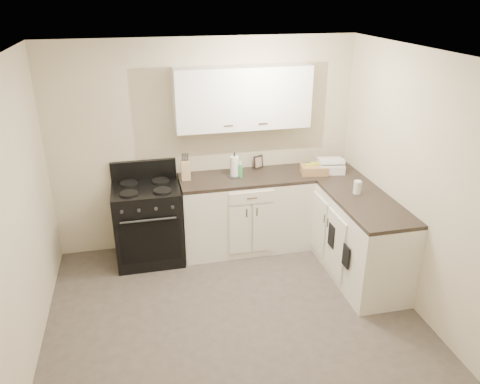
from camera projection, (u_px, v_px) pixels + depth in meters
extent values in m
plane|color=#473F38|center=(238.00, 328.00, 4.46)|extent=(3.60, 3.60, 0.00)
plane|color=white|center=(238.00, 59.00, 3.46)|extent=(3.60, 3.60, 0.00)
plane|color=beige|center=(205.00, 146.00, 5.57)|extent=(3.60, 0.00, 3.60)
plane|color=beige|center=(428.00, 192.00, 4.33)|extent=(0.00, 3.60, 3.60)
plane|color=beige|center=(10.00, 233.00, 3.59)|extent=(0.00, 3.60, 3.60)
plane|color=beige|center=(316.00, 363.00, 2.35)|extent=(3.60, 0.00, 3.60)
cube|color=silver|center=(245.00, 214.00, 5.71)|extent=(1.55, 0.60, 0.90)
cube|color=silver|center=(350.00, 229.00, 5.35)|extent=(0.60, 1.90, 0.90)
cube|color=black|center=(245.00, 178.00, 5.52)|extent=(1.55, 0.60, 0.04)
cube|color=black|center=(354.00, 191.00, 5.16)|extent=(0.60, 1.90, 0.04)
cube|color=white|center=(243.00, 98.00, 5.28)|extent=(1.55, 0.30, 0.70)
cube|color=black|center=(148.00, 224.00, 5.44)|extent=(0.76, 0.65, 0.92)
cube|color=tan|center=(186.00, 170.00, 5.38)|extent=(0.10, 0.09, 0.23)
cylinder|color=white|center=(235.00, 166.00, 5.47)|extent=(0.13, 0.13, 0.25)
cylinder|color=green|center=(240.00, 171.00, 5.46)|extent=(0.06, 0.06, 0.16)
cube|color=black|center=(258.00, 162.00, 5.73)|extent=(0.13, 0.09, 0.16)
cube|color=#AB8051|center=(314.00, 170.00, 5.57)|extent=(0.34, 0.26, 0.10)
cube|color=white|center=(330.00, 167.00, 5.64)|extent=(0.34, 0.33, 0.11)
cylinder|color=silver|center=(357.00, 187.00, 5.03)|extent=(0.09, 0.09, 0.14)
cube|color=black|center=(346.00, 256.00, 4.73)|extent=(0.02, 0.14, 0.24)
cube|color=black|center=(332.00, 236.00, 5.05)|extent=(0.02, 0.15, 0.26)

